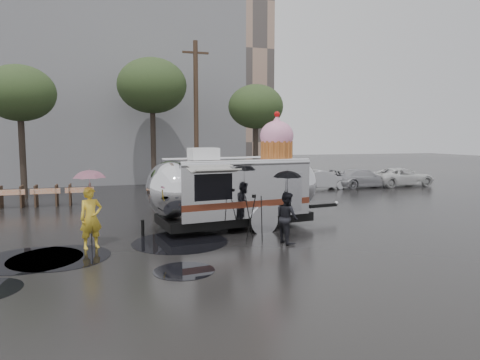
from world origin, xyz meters
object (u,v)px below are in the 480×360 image
object	(u,v)px
airstream_trailer	(237,186)
tripod	(254,213)
person_left	(91,218)
person_right	(287,218)

from	to	relation	value
airstream_trailer	tripod	distance (m)	2.19
person_left	tripod	world-z (taller)	person_left
airstream_trailer	person_left	size ratio (longest dim) A/B	4.38
airstream_trailer	person_right	bearing A→B (deg)	-81.33
person_right	airstream_trailer	bearing A→B (deg)	6.93
person_right	tripod	size ratio (longest dim) A/B	1.08
person_left	person_right	world-z (taller)	person_left
airstream_trailer	person_left	xyz separation A→B (m)	(-4.95, -1.57, -0.60)
airstream_trailer	tripod	world-z (taller)	airstream_trailer
person_left	person_right	distance (m)	5.84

